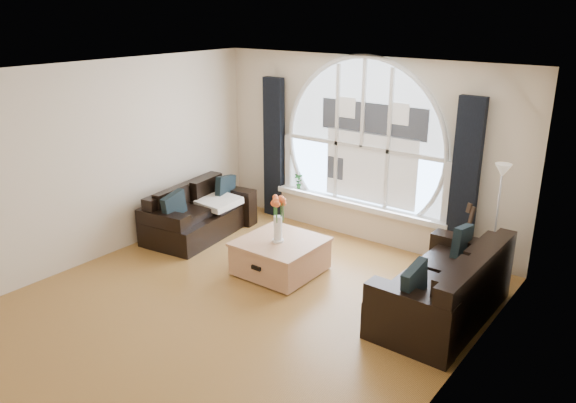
# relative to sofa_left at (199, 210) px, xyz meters

# --- Properties ---
(ground) EXTENTS (5.00, 5.50, 0.01)m
(ground) POSITION_rel_sofa_left_xyz_m (1.96, -1.24, -0.40)
(ground) COLOR brown
(ground) RESTS_ON ground
(ceiling) EXTENTS (5.00, 5.50, 0.01)m
(ceiling) POSITION_rel_sofa_left_xyz_m (1.96, -1.24, 2.30)
(ceiling) COLOR silver
(ceiling) RESTS_ON ground
(wall_back) EXTENTS (5.00, 0.01, 2.70)m
(wall_back) POSITION_rel_sofa_left_xyz_m (1.96, 1.51, 0.95)
(wall_back) COLOR beige
(wall_back) RESTS_ON ground
(wall_left) EXTENTS (0.01, 5.50, 2.70)m
(wall_left) POSITION_rel_sofa_left_xyz_m (-0.54, -1.24, 0.95)
(wall_left) COLOR beige
(wall_left) RESTS_ON ground
(wall_right) EXTENTS (0.01, 5.50, 2.70)m
(wall_right) POSITION_rel_sofa_left_xyz_m (4.46, -1.24, 0.95)
(wall_right) COLOR beige
(wall_right) RESTS_ON ground
(attic_slope) EXTENTS (0.92, 5.50, 0.72)m
(attic_slope) POSITION_rel_sofa_left_xyz_m (4.16, -1.24, 1.95)
(attic_slope) COLOR silver
(attic_slope) RESTS_ON ground
(arched_window) EXTENTS (2.60, 0.06, 2.15)m
(arched_window) POSITION_rel_sofa_left_xyz_m (1.96, 1.48, 1.23)
(arched_window) COLOR silver
(arched_window) RESTS_ON wall_back
(window_sill) EXTENTS (2.90, 0.22, 0.08)m
(window_sill) POSITION_rel_sofa_left_xyz_m (1.96, 1.41, 0.11)
(window_sill) COLOR white
(window_sill) RESTS_ON wall_back
(window_frame) EXTENTS (2.76, 0.08, 2.15)m
(window_frame) POSITION_rel_sofa_left_xyz_m (1.96, 1.45, 1.23)
(window_frame) COLOR white
(window_frame) RESTS_ON wall_back
(neighbor_house) EXTENTS (1.70, 0.02, 1.50)m
(neighbor_house) POSITION_rel_sofa_left_xyz_m (2.11, 1.47, 1.10)
(neighbor_house) COLOR silver
(neighbor_house) RESTS_ON wall_back
(curtain_left) EXTENTS (0.35, 0.12, 2.30)m
(curtain_left) POSITION_rel_sofa_left_xyz_m (0.36, 1.39, 0.75)
(curtain_left) COLOR black
(curtain_left) RESTS_ON ground
(curtain_right) EXTENTS (0.35, 0.12, 2.30)m
(curtain_right) POSITION_rel_sofa_left_xyz_m (3.56, 1.39, 0.75)
(curtain_right) COLOR black
(curtain_right) RESTS_ON ground
(sofa_left) EXTENTS (1.06, 1.78, 0.75)m
(sofa_left) POSITION_rel_sofa_left_xyz_m (0.00, 0.00, 0.00)
(sofa_left) COLOR black
(sofa_left) RESTS_ON ground
(sofa_right) EXTENTS (0.98, 1.93, 0.85)m
(sofa_right) POSITION_rel_sofa_left_xyz_m (3.93, -0.06, 0.00)
(sofa_right) COLOR black
(sofa_right) RESTS_ON ground
(coffee_chest) EXTENTS (1.02, 1.02, 0.50)m
(coffee_chest) POSITION_rel_sofa_left_xyz_m (1.79, -0.28, -0.15)
(coffee_chest) COLOR tan
(coffee_chest) RESTS_ON ground
(throw_blanket) EXTENTS (0.58, 0.58, 0.10)m
(throw_blanket) POSITION_rel_sofa_left_xyz_m (0.18, 0.25, 0.10)
(throw_blanket) COLOR silver
(throw_blanket) RESTS_ON sofa_left
(vase_flowers) EXTENTS (0.24, 0.24, 0.70)m
(vase_flowers) POSITION_rel_sofa_left_xyz_m (1.79, -0.32, 0.45)
(vase_flowers) COLOR white
(vase_flowers) RESTS_ON coffee_chest
(floor_lamp) EXTENTS (0.24, 0.24, 1.60)m
(floor_lamp) POSITION_rel_sofa_left_xyz_m (4.13, 1.02, 0.40)
(floor_lamp) COLOR #B2B2B2
(floor_lamp) RESTS_ON ground
(guitar) EXTENTS (0.43, 0.36, 1.06)m
(guitar) POSITION_rel_sofa_left_xyz_m (3.81, 1.04, 0.13)
(guitar) COLOR olive
(guitar) RESTS_ON ground
(potted_plant) EXTENTS (0.16, 0.13, 0.27)m
(potted_plant) POSITION_rel_sofa_left_xyz_m (0.85, 1.41, 0.28)
(potted_plant) COLOR #1E6023
(potted_plant) RESTS_ON window_sill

